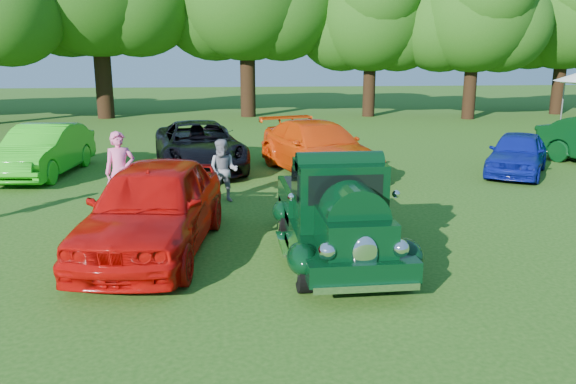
{
  "coord_description": "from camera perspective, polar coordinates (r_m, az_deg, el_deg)",
  "views": [
    {
      "loc": [
        -0.98,
        -9.14,
        3.58
      ],
      "look_at": [
        0.21,
        1.02,
        1.1
      ],
      "focal_mm": 35.0,
      "sensor_mm": 36.0,
      "label": 1
    }
  ],
  "objects": [
    {
      "name": "back_car_black",
      "position": [
        18.39,
        -9.02,
        4.66
      ],
      "size": [
        3.38,
        5.87,
        1.54
      ],
      "primitive_type": "imported",
      "rotation": [
        0.0,
        0.0,
        0.16
      ],
      "color": "black",
      "rests_on": "ground"
    },
    {
      "name": "spectator_grey",
      "position": [
        14.16,
        -6.59,
        2.16
      ],
      "size": [
        0.91,
        0.8,
        1.58
      ],
      "primitive_type": "imported",
      "rotation": [
        0.0,
        0.0,
        -0.31
      ],
      "color": "gray",
      "rests_on": "ground"
    },
    {
      "name": "hero_pickup",
      "position": [
        10.22,
        4.88,
        -2.32
      ],
      "size": [
        2.15,
        4.62,
        1.81
      ],
      "color": "black",
      "rests_on": "ground"
    },
    {
      "name": "red_convertible",
      "position": [
        10.72,
        -13.49,
        -1.48
      ],
      "size": [
        2.77,
        5.29,
        1.72
      ],
      "primitive_type": "imported",
      "rotation": [
        0.0,
        0.0,
        -0.15
      ],
      "color": "#C10B08",
      "rests_on": "ground"
    },
    {
      "name": "spectator_pink",
      "position": [
        13.66,
        -16.67,
        1.95
      ],
      "size": [
        0.79,
        0.62,
        1.9
      ],
      "primitive_type": "imported",
      "rotation": [
        0.0,
        0.0,
        0.26
      ],
      "color": "pink",
      "rests_on": "ground"
    },
    {
      "name": "back_car_lime",
      "position": [
        18.77,
        -23.6,
        3.88
      ],
      "size": [
        2.14,
        4.85,
        1.55
      ],
      "primitive_type": "imported",
      "rotation": [
        0.0,
        0.0,
        -0.11
      ],
      "color": "green",
      "rests_on": "ground"
    },
    {
      "name": "ground",
      "position": [
        9.86,
        -0.52,
        -7.66
      ],
      "size": [
        120.0,
        120.0,
        0.0
      ],
      "primitive_type": "plane",
      "color": "#204F12",
      "rests_on": "ground"
    },
    {
      "name": "back_car_orange",
      "position": [
        17.54,
        3.09,
        4.49
      ],
      "size": [
        3.75,
        5.95,
        1.61
      ],
      "primitive_type": "imported",
      "rotation": [
        0.0,
        0.0,
        0.29
      ],
      "color": "#E94008",
      "rests_on": "ground"
    },
    {
      "name": "back_car_blue",
      "position": [
        18.82,
        22.27,
        3.67
      ],
      "size": [
        3.47,
        4.08,
        1.32
      ],
      "primitive_type": "imported",
      "rotation": [
        0.0,
        0.0,
        -0.6
      ],
      "color": "navy",
      "rests_on": "ground"
    }
  ]
}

